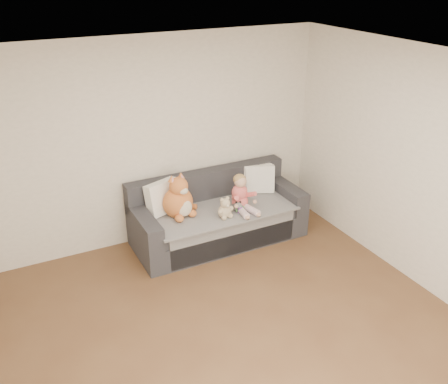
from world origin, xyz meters
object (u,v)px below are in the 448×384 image
(sofa, at_px, (217,217))
(toddler, at_px, (241,195))
(teddy_bear, at_px, (225,209))
(plush_cat, at_px, (179,200))
(sippy_cup, at_px, (240,208))

(sofa, relative_size, toddler, 4.72)
(teddy_bear, bearing_deg, sofa, 72.13)
(sofa, relative_size, plush_cat, 3.80)
(sofa, distance_m, toddler, 0.47)
(sippy_cup, bearing_deg, plush_cat, 158.29)
(sofa, xyz_separation_m, toddler, (0.24, -0.20, 0.36))
(teddy_bear, bearing_deg, plush_cat, 138.75)
(plush_cat, relative_size, sippy_cup, 4.97)
(sofa, bearing_deg, sippy_cup, -60.20)
(toddler, height_order, sippy_cup, toddler)
(toddler, relative_size, teddy_bear, 1.68)
(plush_cat, height_order, teddy_bear, plush_cat)
(plush_cat, bearing_deg, teddy_bear, -47.71)
(sofa, height_order, sippy_cup, sofa)
(sofa, bearing_deg, plush_cat, -178.07)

